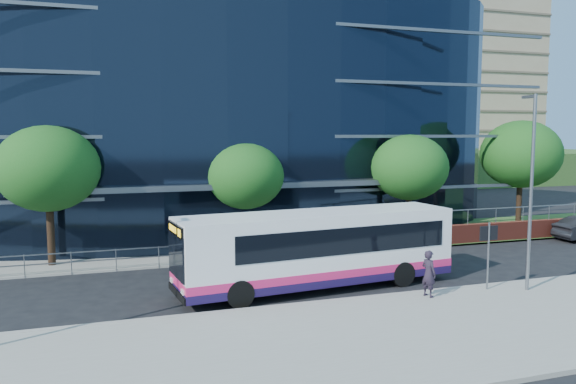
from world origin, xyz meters
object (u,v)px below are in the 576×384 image
object	(u,v)px
tree_far_c	(410,168)
tree_dist_e	(400,150)
tree_far_a	(48,169)
tree_dist_f	(498,151)
pedestrian	(429,273)
street_sign	(488,242)
tree_far_b	(245,176)
city_bus	(320,248)
tree_far_d	(521,154)
streetlight_east	(531,186)

from	to	relation	value
tree_far_c	tree_dist_e	xyz separation A→B (m)	(17.00, 31.00, 0.00)
tree_far_a	tree_dist_f	distance (m)	62.44
tree_dist_e	pedestrian	bearing A→B (deg)	-118.21
street_sign	tree_far_b	xyz separation A→B (m)	(-7.50, 11.09, 2.06)
tree_dist_f	city_bus	world-z (taller)	tree_dist_f
tree_far_d	tree_dist_e	world-z (taller)	tree_far_d
tree_far_c	city_bus	distance (m)	12.07
tree_far_c	streetlight_east	xyz separation A→B (m)	(-1.00, -11.17, -0.10)
street_sign	pedestrian	bearing A→B (deg)	-176.92
street_sign	tree_dist_f	size ratio (longest dim) A/B	0.46
city_bus	tree_far_d	bearing A→B (deg)	20.43
tree_far_d	tree_dist_e	bearing A→B (deg)	75.07
tree_far_c	tree_far_d	distance (m)	9.08
tree_far_b	tree_far_c	world-z (taller)	tree_far_c
tree_dist_f	pedestrian	distance (m)	58.29
tree_far_d	pedestrian	xyz separation A→B (m)	(-14.40, -11.74, -4.11)
street_sign	streetlight_east	xyz separation A→B (m)	(1.50, -0.59, 2.29)
tree_far_b	street_sign	bearing A→B (deg)	-55.92
tree_dist_f	tree_far_c	bearing A→B (deg)	-135.00
street_sign	city_bus	xyz separation A→B (m)	(-6.33, 2.84, -0.42)
tree_far_c	tree_dist_e	world-z (taller)	same
street_sign	tree_far_c	world-z (taller)	tree_far_c
tree_far_b	city_bus	world-z (taller)	tree_far_b
street_sign	streetlight_east	distance (m)	2.80
tree_far_a	tree_dist_e	world-z (taller)	tree_far_a
tree_far_a	streetlight_east	world-z (taller)	streetlight_east
tree_dist_e	pedestrian	world-z (taller)	tree_dist_e
tree_far_a	city_bus	size ratio (longest dim) A/B	0.57
street_sign	tree_far_d	world-z (taller)	tree_far_d
tree_far_b	tree_dist_e	bearing A→B (deg)	48.48
street_sign	tree_far_a	xyz separation A→B (m)	(-17.50, 10.59, 2.71)
tree_far_c	tree_dist_f	xyz separation A→B (m)	(33.00, 33.00, -0.33)
tree_far_a	tree_far_c	bearing A→B (deg)	0.00
tree_far_b	tree_far_d	xyz separation A→B (m)	(19.00, 0.50, 0.98)
city_bus	tree_dist_e	bearing A→B (deg)	50.61
tree_far_d	city_bus	xyz separation A→B (m)	(-17.83, -8.75, -3.45)
tree_far_c	street_sign	bearing A→B (deg)	-103.29
tree_far_c	city_bus	bearing A→B (deg)	-138.73
tree_far_b	tree_dist_f	xyz separation A→B (m)	(43.00, 32.50, 0.00)
tree_far_b	tree_far_a	bearing A→B (deg)	-177.14
tree_dist_f	streetlight_east	size ratio (longest dim) A/B	0.76
street_sign	streetlight_east	world-z (taller)	streetlight_east
tree_far_c	tree_far_d	size ratio (longest dim) A/B	0.87
street_sign	tree_far_c	bearing A→B (deg)	76.71
streetlight_east	tree_dist_e	bearing A→B (deg)	66.89
tree_far_a	pedestrian	size ratio (longest dim) A/B	3.76
tree_dist_f	tree_far_b	bearing A→B (deg)	-142.92
street_sign	tree_far_d	size ratio (longest dim) A/B	0.38
tree_far_c	tree_far_d	bearing A→B (deg)	6.34
tree_far_d	tree_far_c	bearing A→B (deg)	-173.66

